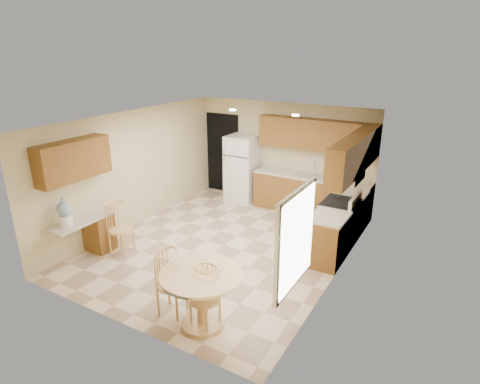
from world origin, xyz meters
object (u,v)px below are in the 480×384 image
Objects in this scene: chair_desk at (116,226)px; chair_table_a at (167,280)px; stove at (339,223)px; chair_table_b at (201,296)px; dining_table at (202,292)px; water_crock at (65,213)px; refrigerator at (242,169)px.

chair_table_a is at bearing 56.39° from chair_desk.
stove is 3.57m from chair_table_b.
stove is at bearing 117.52° from chair_desk.
chair_desk is at bearing 160.62° from dining_table.
chair_desk is (-2.03, 0.98, -0.00)m from chair_table_a.
dining_table is at bearing -104.85° from stove.
chair_table_a is (-0.55, -0.07, 0.04)m from dining_table.
chair_table_b is at bearing -5.47° from water_crock.
stove is 3.50m from dining_table.
refrigerator is at bearing 76.55° from water_crock.
chair_table_b is 2.81m from chair_desk.
chair_table_a is at bearing -112.75° from stove.
refrigerator is at bearing -171.93° from chair_table_a.
stove is 1.12× the size of chair_desk.
refrigerator is at bearing -61.17° from chair_table_b.
water_crock reaches higher than stove.
chair_table_a is 1.91× the size of water_crock.
chair_table_b is at bearing -60.05° from dining_table.
stove is at bearing 148.30° from chair_table_a.
chair_desk is at bearing -99.23° from refrigerator.
water_crock is at bearing -0.05° from chair_table_b.
refrigerator reaches higher than water_crock.
water_crock is at bearing -141.06° from stove.
stove is 2.13× the size of water_crock.
water_crock is (-3.03, 0.21, 0.45)m from dining_table.
chair_table_a is at bearing -172.86° from dining_table.
water_crock reaches higher than chair_table_a.
stove is 1.20× the size of chair_table_b.
refrigerator is 4.89m from chair_table_a.
refrigerator is 4.52m from water_crock.
refrigerator reaches higher than chair_desk.
refrigerator is at bearing 157.01° from stove.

